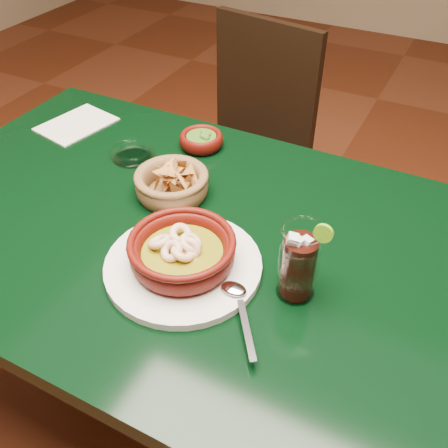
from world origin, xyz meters
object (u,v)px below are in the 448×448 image
at_px(dining_table, 171,255).
at_px(shrimp_plate, 183,255).
at_px(dining_chair, 243,148).
at_px(cola_drink, 299,263).
at_px(chip_basket, 172,183).

height_order(dining_table, shrimp_plate, shrimp_plate).
height_order(dining_chair, shrimp_plate, dining_chair).
bearing_deg(dining_chair, cola_drink, -59.05).
distance_m(dining_chair, cola_drink, 0.96).
xyz_separation_m(dining_table, chip_basket, (-0.04, 0.08, 0.13)).
bearing_deg(shrimp_plate, dining_chair, 107.69).
xyz_separation_m(shrimp_plate, cola_drink, (0.20, 0.04, 0.04)).
bearing_deg(dining_table, chip_basket, 115.45).
bearing_deg(dining_table, dining_chair, 102.68).
distance_m(shrimp_plate, chip_basket, 0.23).
distance_m(dining_table, dining_chair, 0.74).
bearing_deg(chip_basket, dining_chair, 100.89).
distance_m(dining_chair, shrimp_plate, 0.90).
relative_size(dining_table, shrimp_plate, 3.39).
bearing_deg(dining_chair, shrimp_plate, -72.31).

